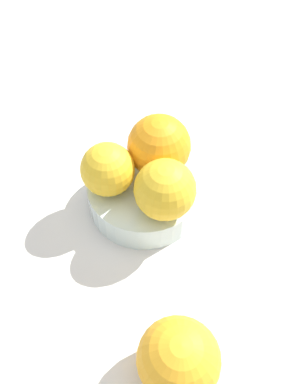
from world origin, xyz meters
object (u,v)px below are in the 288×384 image
orange_in_bowl_2 (165,190)px  orange_loose_0 (179,359)px  fruit_bowl (144,194)px  orange_in_bowl_0 (108,171)px  orange_in_bowl_1 (159,146)px

orange_in_bowl_2 → orange_loose_0: orange_in_bowl_2 is taller
fruit_bowl → orange_loose_0: orange_loose_0 is taller
orange_in_bowl_0 → orange_loose_0: size_ratio=0.82×
orange_in_bowl_1 → orange_in_bowl_2: bearing=-90.7°
fruit_bowl → orange_loose_0: (1.19, -20.14, 1.99)cm
orange_in_bowl_2 → orange_in_bowl_1: bearing=89.3°
fruit_bowl → orange_in_bowl_0: orange_in_bowl_0 is taller
orange_in_bowl_0 → orange_in_bowl_1: bearing=24.1°
orange_in_bowl_1 → orange_loose_0: orange_in_bowl_1 is taller
orange_in_bowl_0 → orange_in_bowl_2: size_ratio=0.91×
orange_in_bowl_0 → orange_in_bowl_2: 6.91cm
orange_in_bowl_0 → orange_in_bowl_1: 6.65cm
orange_in_bowl_0 → orange_loose_0: orange_in_bowl_0 is taller
orange_in_bowl_1 → orange_in_bowl_2: 6.18cm
fruit_bowl → orange_in_bowl_2: orange_in_bowl_2 is taller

